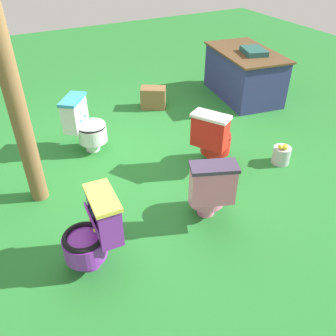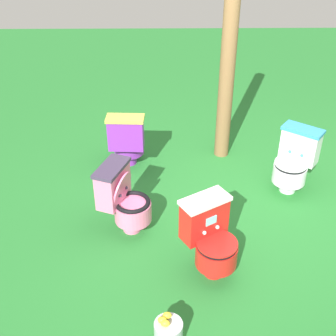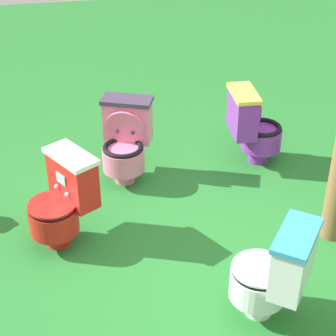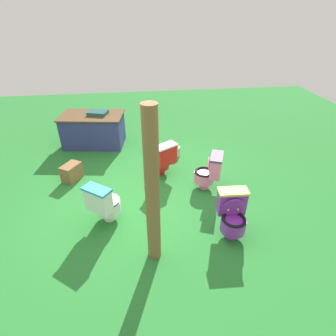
% 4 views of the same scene
% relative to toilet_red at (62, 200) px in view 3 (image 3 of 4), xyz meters
% --- Properties ---
extents(ground, '(14.00, 14.00, 0.00)m').
position_rel_toilet_red_xyz_m(ground, '(-0.45, -0.81, -0.37)').
color(ground, '#26752D').
extents(toilet_red, '(0.60, 0.63, 0.73)m').
position_rel_toilet_red_xyz_m(toilet_red, '(0.00, 0.00, 0.00)').
color(toilet_red, red).
rests_on(toilet_red, ground).
extents(toilet_purple, '(0.44, 0.51, 0.73)m').
position_rel_toilet_red_xyz_m(toilet_purple, '(0.84, -1.76, 0.00)').
color(toilet_purple, purple).
rests_on(toilet_purple, ground).
extents(toilet_white, '(0.62, 0.63, 0.73)m').
position_rel_toilet_red_xyz_m(toilet_white, '(-1.05, -1.27, 0.00)').
color(toilet_white, white).
rests_on(toilet_white, ground).
extents(toilet_pink, '(0.60, 0.55, 0.73)m').
position_rel_toilet_red_xyz_m(toilet_pink, '(0.80, -0.58, 0.00)').
color(toilet_pink, pink).
rests_on(toilet_pink, ground).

